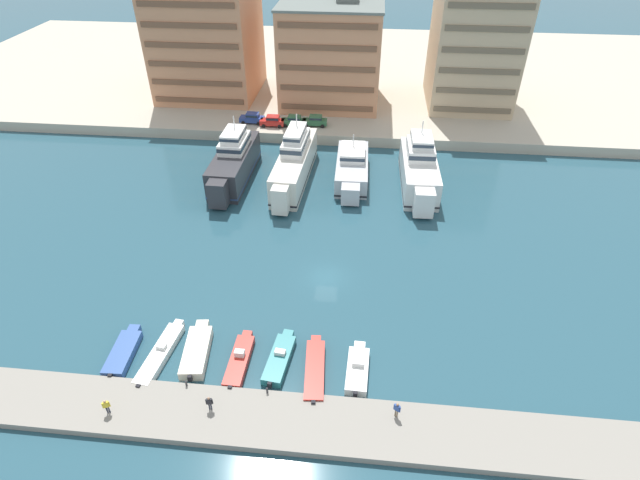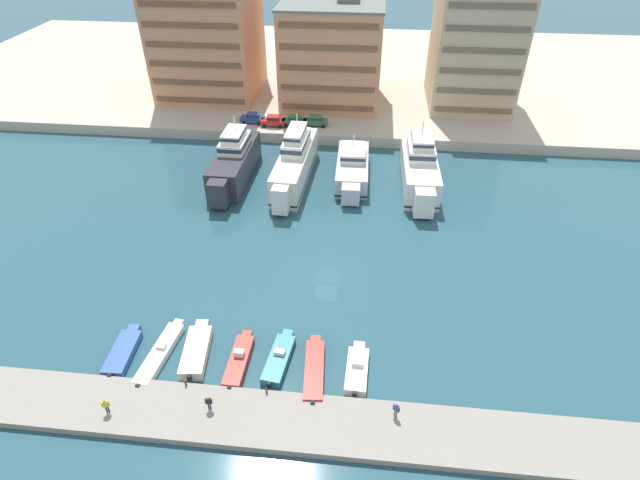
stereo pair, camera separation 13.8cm
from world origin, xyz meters
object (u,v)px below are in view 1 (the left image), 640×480
at_px(yacht_silver_mid_left, 352,168).
at_px(car_green_mid_left, 294,120).
at_px(pedestrian_near_edge, 209,402).
at_px(motorboat_white_left, 161,353).
at_px(motorboat_cream_mid_left, 197,351).
at_px(motorboat_teal_center, 280,358).
at_px(motorboat_red_center_right, 315,370).
at_px(motorboat_white_mid_right, 358,369).
at_px(yacht_charcoal_far_left, 234,162).
at_px(yacht_white_center_left, 419,169).
at_px(pedestrian_far_side, 397,409).
at_px(yacht_ivory_left, 294,163).
at_px(car_red_left, 272,121).
at_px(motorboat_red_center_left, 240,360).
at_px(car_blue_far_left, 252,118).
at_px(car_green_center_left, 315,120).
at_px(pedestrian_mid_deck, 106,406).
at_px(motorboat_blue_far_left, 123,352).

distance_m(yacht_silver_mid_left, car_green_mid_left, 17.45).
bearing_deg(pedestrian_near_edge, motorboat_white_left, 138.98).
bearing_deg(pedestrian_near_edge, motorboat_cream_mid_left, 116.72).
bearing_deg(car_green_mid_left, pedestrian_near_edge, -89.08).
xyz_separation_m(motorboat_teal_center, motorboat_red_center_right, (3.39, -1.02, 0.01)).
bearing_deg(motorboat_white_mid_right, pedestrian_near_edge, -155.04).
height_order(yacht_charcoal_far_left, pedestrian_near_edge, yacht_charcoal_far_left).
xyz_separation_m(motorboat_cream_mid_left, pedestrian_near_edge, (3.11, -6.17, 1.11)).
distance_m(yacht_white_center_left, motorboat_red_center_right, 36.64).
distance_m(motorboat_cream_mid_left, pedestrian_far_side, 19.19).
bearing_deg(yacht_ivory_left, car_red_left, 111.69).
height_order(motorboat_white_left, car_green_mid_left, car_green_mid_left).
distance_m(yacht_ivory_left, motorboat_red_center_left, 34.49).
height_order(motorboat_white_mid_right, pedestrian_far_side, pedestrian_far_side).
height_order(yacht_charcoal_far_left, motorboat_teal_center, yacht_charcoal_far_left).
relative_size(motorboat_red_center_left, car_green_mid_left, 1.66).
height_order(motorboat_red_center_right, pedestrian_near_edge, pedestrian_near_edge).
relative_size(yacht_charcoal_far_left, car_red_left, 4.31).
distance_m(motorboat_red_center_left, pedestrian_near_edge, 5.76).
height_order(motorboat_red_center_right, motorboat_white_mid_right, motorboat_white_mid_right).
distance_m(motorboat_white_left, pedestrian_near_edge, 8.62).
relative_size(yacht_white_center_left, motorboat_cream_mid_left, 2.48).
distance_m(car_blue_far_left, pedestrian_far_side, 59.41).
distance_m(car_green_center_left, pedestrian_near_edge, 55.51).
bearing_deg(car_red_left, motorboat_white_mid_right, -71.43).
relative_size(motorboat_cream_mid_left, car_red_left, 1.72).
bearing_deg(pedestrian_mid_deck, car_green_center_left, 79.03).
bearing_deg(motorboat_cream_mid_left, motorboat_teal_center, -0.50).
xyz_separation_m(yacht_white_center_left, car_red_left, (-23.71, 14.67, 0.03)).
bearing_deg(pedestrian_near_edge, yacht_silver_mid_left, 76.77).
bearing_deg(motorboat_teal_center, motorboat_blue_far_left, -177.28).
xyz_separation_m(car_green_center_left, pedestrian_mid_deck, (-10.97, -56.60, -1.08)).
relative_size(yacht_ivory_left, car_red_left, 4.91).
relative_size(yacht_ivory_left, pedestrian_far_side, 12.36).
height_order(car_green_mid_left, pedestrian_far_side, car_green_mid_left).
height_order(motorboat_white_mid_right, car_red_left, car_red_left).
relative_size(car_green_center_left, pedestrian_far_side, 2.54).
distance_m(motorboat_white_left, motorboat_cream_mid_left, 3.38).
distance_m(yacht_ivory_left, yacht_white_center_left, 17.88).
bearing_deg(yacht_charcoal_far_left, pedestrian_near_edge, -79.26).
relative_size(car_red_left, car_green_center_left, 0.99).
bearing_deg(motorboat_white_left, motorboat_red_center_left, -0.55).
height_order(motorboat_teal_center, car_green_center_left, car_green_center_left).
xyz_separation_m(yacht_silver_mid_left, motorboat_red_center_left, (-8.57, -35.65, -1.30)).
height_order(motorboat_teal_center, motorboat_red_center_right, motorboat_teal_center).
bearing_deg(motorboat_teal_center, motorboat_cream_mid_left, 179.50).
relative_size(yacht_charcoal_far_left, motorboat_blue_far_left, 2.78).
relative_size(car_green_mid_left, car_green_center_left, 1.00).
distance_m(motorboat_blue_far_left, motorboat_red_center_right, 18.12).
xyz_separation_m(motorboat_cream_mid_left, motorboat_red_center_left, (4.22, -0.64, -0.09)).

